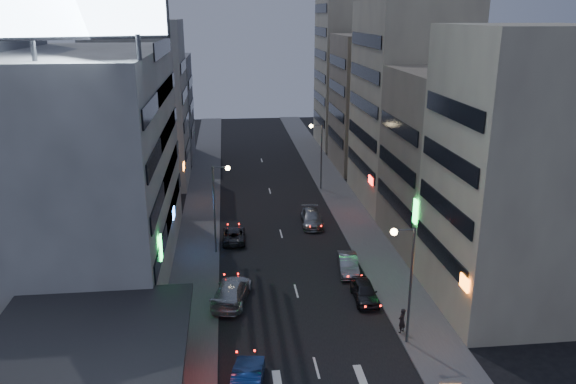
{
  "coord_description": "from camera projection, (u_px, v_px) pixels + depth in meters",
  "views": [
    {
      "loc": [
        -4.96,
        -25.02,
        20.67
      ],
      "look_at": [
        0.06,
        20.31,
        6.12
      ],
      "focal_mm": 35.0,
      "sensor_mm": 36.0,
      "label": 1
    }
  ],
  "objects": [
    {
      "name": "parked_car_right_mid",
      "position": [
        348.0,
        264.0,
        46.77
      ],
      "size": [
        1.99,
        4.5,
        1.44
      ],
      "primitive_type": "imported",
      "rotation": [
        0.0,
        0.0,
        -0.11
      ],
      "color": "#93959B",
      "rests_on": "ground"
    },
    {
      "name": "street_lamp_right_near",
      "position": [
        406.0,
        269.0,
        35.16
      ],
      "size": [
        1.6,
        0.44,
        8.02
      ],
      "color": "#595B60",
      "rests_on": "sidewalk_right"
    },
    {
      "name": "far_left_a",
      "position": [
        139.0,
        105.0,
        68.43
      ],
      "size": [
        11.0,
        10.0,
        20.0
      ],
      "primitive_type": "cube",
      "color": "beige",
      "rests_on": "ground"
    },
    {
      "name": "street_lamp_left",
      "position": [
        218.0,
        197.0,
        49.07
      ],
      "size": [
        1.6,
        0.44,
        8.02
      ],
      "color": "#595B60",
      "rests_on": "sidewalk_left"
    },
    {
      "name": "shophouse_mid",
      "position": [
        456.0,
        161.0,
        50.52
      ],
      "size": [
        11.0,
        12.0,
        16.0
      ],
      "primitive_type": "cube",
      "color": "gray",
      "rests_on": "ground"
    },
    {
      "name": "scooter_silver_b",
      "position": [
        463.0,
        375.0,
        32.44
      ],
      "size": [
        0.9,
        2.03,
        1.2
      ],
      "primitive_type": null,
      "rotation": [
        0.0,
        0.0,
        1.44
      ],
      "color": "#B5B6BE",
      "rests_on": "sidewalk_right"
    },
    {
      "name": "sidewalk_left",
      "position": [
        200.0,
        222.0,
        58.04
      ],
      "size": [
        4.0,
        120.0,
        0.12
      ],
      "primitive_type": "cube",
      "color": "#4C4C4F",
      "rests_on": "ground"
    },
    {
      "name": "parked_car_left",
      "position": [
        234.0,
        235.0,
        53.21
      ],
      "size": [
        2.19,
        4.61,
        1.27
      ],
      "primitive_type": "imported",
      "rotation": [
        0.0,
        0.0,
        3.12
      ],
      "color": "#2A2B30",
      "rests_on": "ground"
    },
    {
      "name": "far_right_a",
      "position": [
        376.0,
        103.0,
        76.72
      ],
      "size": [
        11.0,
        12.0,
        18.0
      ],
      "primitive_type": "cube",
      "color": "gray",
      "rests_on": "ground"
    },
    {
      "name": "shophouse_far",
      "position": [
        408.0,
        105.0,
        61.86
      ],
      "size": [
        10.0,
        14.0,
        22.0
      ],
      "primitive_type": "cube",
      "color": "beige",
      "rests_on": "ground"
    },
    {
      "name": "food_court",
      "position": [
        69.0,
        376.0,
        30.32
      ],
      "size": [
        11.0,
        13.0,
        3.88
      ],
      "color": "beige",
      "rests_on": "ground"
    },
    {
      "name": "parked_car_right_near",
      "position": [
        365.0,
        291.0,
        42.18
      ],
      "size": [
        1.81,
        4.23,
        1.43
      ],
      "primitive_type": "imported",
      "rotation": [
        0.0,
        0.0,
        -0.03
      ],
      "color": "#242529",
      "rests_on": "ground"
    },
    {
      "name": "white_building",
      "position": [
        77.0,
        166.0,
        44.91
      ],
      "size": [
        14.0,
        24.0,
        18.0
      ],
      "primitive_type": "cube",
      "color": "beige",
      "rests_on": "ground"
    },
    {
      "name": "road_car_silver",
      "position": [
        232.0,
        291.0,
        41.92
      ],
      "size": [
        3.55,
        6.1,
        1.66
      ],
      "primitive_type": "imported",
      "rotation": [
        0.0,
        0.0,
        2.92
      ],
      "color": "#AFB3B7",
      "rests_on": "ground"
    },
    {
      "name": "parked_car_right_far",
      "position": [
        312.0,
        218.0,
        57.18
      ],
      "size": [
        2.34,
        5.16,
        1.47
      ],
      "primitive_type": "imported",
      "rotation": [
        0.0,
        0.0,
        -0.06
      ],
      "color": "gray",
      "rests_on": "ground"
    },
    {
      "name": "far_left_b",
      "position": [
        150.0,
        108.0,
        81.45
      ],
      "size": [
        12.0,
        10.0,
        15.0
      ],
      "primitive_type": "cube",
      "color": "slate",
      "rests_on": "ground"
    },
    {
      "name": "shophouse_near",
      "position": [
        517.0,
        174.0,
        38.97
      ],
      "size": [
        10.0,
        11.0,
        20.0
      ],
      "primitive_type": "cube",
      "color": "beige",
      "rests_on": "ground"
    },
    {
      "name": "scooter_black_b",
      "position": [
        456.0,
        382.0,
        31.91
      ],
      "size": [
        1.1,
        1.84,
        1.07
      ],
      "primitive_type": null,
      "rotation": [
        0.0,
        0.0,
        1.89
      ],
      "color": "black",
      "rests_on": "sidewalk_right"
    },
    {
      "name": "sidewalk_right",
      "position": [
        352.0,
        216.0,
        59.72
      ],
      "size": [
        4.0,
        120.0,
        0.12
      ],
      "primitive_type": "cube",
      "color": "#4C4C4F",
      "rests_on": "ground"
    },
    {
      "name": "far_right_b",
      "position": [
        357.0,
        70.0,
        89.12
      ],
      "size": [
        12.0,
        12.0,
        24.0
      ],
      "primitive_type": "cube",
      "color": "beige",
      "rests_on": "ground"
    },
    {
      "name": "street_lamp_right_far",
      "position": [
        318.0,
        147.0,
        67.35
      ],
      "size": [
        1.6,
        0.44,
        8.02
      ],
      "color": "#595B60",
      "rests_on": "sidewalk_right"
    },
    {
      "name": "person",
      "position": [
        402.0,
        321.0,
        37.62
      ],
      "size": [
        0.76,
        0.74,
        1.77
      ],
      "primitive_type": "imported",
      "rotation": [
        0.0,
        0.0,
        3.84
      ],
      "color": "black",
      "rests_on": "sidewalk_right"
    },
    {
      "name": "road_car_blue",
      "position": [
        248.0,
        380.0,
        31.84
      ],
      "size": [
        2.33,
        5.03,
        1.6
      ],
      "primitive_type": "imported",
      "rotation": [
        0.0,
        0.0,
        3.01
      ],
      "color": "navy",
      "rests_on": "ground"
    }
  ]
}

